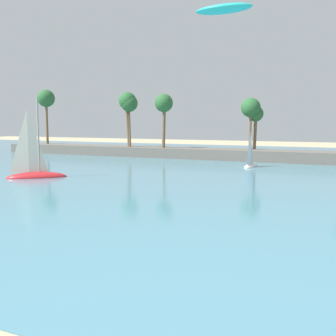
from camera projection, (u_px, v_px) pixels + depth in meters
The scene contains 5 objects.
sea at pixel (291, 168), 54.49m from camera, with size 220.00×96.23×0.06m, color teal.
palm_headland at pixel (312, 141), 60.76m from camera, with size 113.56×6.12×12.98m.
sailboat_toward_headland at pixel (251, 163), 55.24m from camera, with size 1.83×4.53×6.39m.
sailboat_far_left at pixel (35, 170), 44.46m from camera, with size 6.36×5.69×9.55m.
kite_aloft_high_over_bay at pixel (224, 9), 20.13m from camera, with size 3.00×1.02×0.42m, color #1EADB2.
Camera 1 is at (6.42, -2.05, 6.32)m, focal length 42.13 mm.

